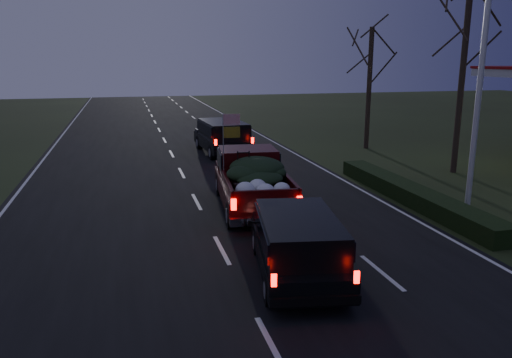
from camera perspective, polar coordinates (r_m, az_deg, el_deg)
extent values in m
plane|color=black|center=(14.16, -3.94, -8.15)|extent=(120.00, 120.00, 0.00)
cube|color=black|center=(14.15, -3.94, -8.12)|extent=(14.00, 120.00, 0.02)
cube|color=black|center=(19.55, 17.34, -1.67)|extent=(1.00, 10.00, 0.60)
cylinder|color=silver|center=(19.10, 24.25, 10.21)|extent=(0.20, 0.20, 9.00)
cylinder|color=black|center=(24.90, 22.45, 10.32)|extent=(0.28, 0.28, 8.50)
cylinder|color=black|center=(30.35, 12.78, 9.99)|extent=(0.28, 0.28, 7.00)
cube|color=#380709|center=(17.85, -0.48, -1.24)|extent=(2.76, 5.74, 0.61)
cube|color=#380709|center=(18.63, -0.94, 2.01)|extent=(2.22, 1.97, 1.00)
cube|color=black|center=(18.60, -0.94, 2.35)|extent=(2.32, 1.87, 0.61)
cube|color=#380709|center=(16.39, 0.27, -1.39)|extent=(2.35, 3.30, 0.07)
ellipsoid|color=black|center=(16.81, 0.15, 0.74)|extent=(1.96, 2.16, 0.67)
cylinder|color=gray|center=(17.39, -3.75, 3.76)|extent=(0.03, 0.03, 2.22)
cube|color=red|center=(17.29, -2.81, 6.80)|extent=(0.58, 0.08, 0.38)
cube|color=gold|center=(17.35, -2.79, 5.34)|extent=(0.58, 0.08, 0.38)
cube|color=black|center=(28.30, -3.91, 4.30)|extent=(2.48, 5.37, 0.66)
cube|color=black|center=(27.93, -3.79, 5.72)|extent=(2.27, 3.94, 0.88)
cube|color=black|center=(27.92, -3.80, 5.89)|extent=(2.37, 3.83, 0.53)
cube|color=black|center=(12.44, 4.66, -8.43)|extent=(2.60, 4.75, 0.56)
cube|color=black|center=(12.00, 4.91, -6.03)|extent=(2.29, 3.53, 0.75)
cube|color=black|center=(11.97, 4.92, -5.69)|extent=(2.36, 3.45, 0.45)
cube|color=black|center=(12.96, -0.76, -4.99)|extent=(0.13, 0.22, 0.15)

